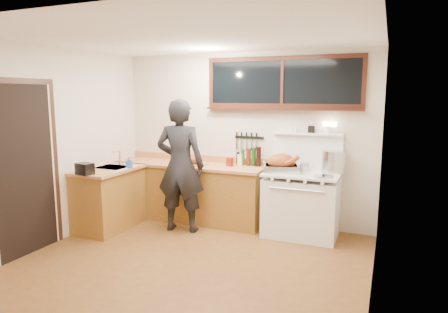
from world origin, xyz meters
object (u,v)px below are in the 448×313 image
at_px(vintage_stove, 302,203).
at_px(roast_turkey, 282,164).
at_px(cutting_board, 193,162).
at_px(man, 180,166).

bearing_deg(vintage_stove, roast_turkey, -168.20).
xyz_separation_m(cutting_board, roast_turkey, (1.38, 0.00, 0.05)).
bearing_deg(vintage_stove, man, -164.04).
bearing_deg(roast_turkey, cutting_board, -179.90).
xyz_separation_m(vintage_stove, man, (-1.67, -0.48, 0.49)).
bearing_deg(man, roast_turkey, 16.80).
height_order(cutting_board, roast_turkey, roast_turkey).
distance_m(vintage_stove, roast_turkey, 0.61).
relative_size(vintage_stove, roast_turkey, 2.78).
bearing_deg(man, vintage_stove, 15.96).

